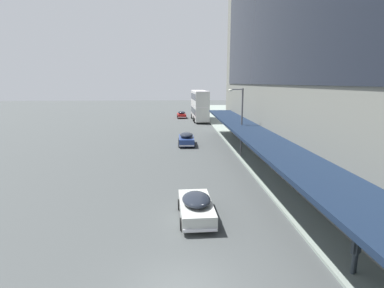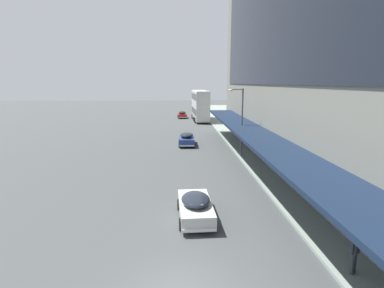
# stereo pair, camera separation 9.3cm
# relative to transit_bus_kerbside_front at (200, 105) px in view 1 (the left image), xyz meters

# --- Properties ---
(transit_bus_kerbside_front) EXTENTS (3.05, 11.19, 5.93)m
(transit_bus_kerbside_front) POSITION_rel_transit_bus_kerbside_front_xyz_m (0.00, 0.00, 0.00)
(transit_bus_kerbside_front) COLOR beige
(transit_bus_kerbside_front) RESTS_ON ground
(sedan_second_near) EXTENTS (2.02, 4.38, 1.48)m
(sedan_second_near) POSITION_rel_transit_bus_kerbside_front_xyz_m (-3.46, -43.91, -2.46)
(sedan_second_near) COLOR beige
(sedan_second_near) RESTS_ON ground
(sedan_oncoming_rear) EXTENTS (2.02, 4.39, 1.50)m
(sedan_oncoming_rear) POSITION_rel_transit_bus_kerbside_front_xyz_m (-3.52, 4.91, -2.46)
(sedan_oncoming_rear) COLOR #A31917
(sedan_oncoming_rear) RESTS_ON ground
(sedan_lead_near) EXTENTS (1.95, 4.37, 1.60)m
(sedan_lead_near) POSITION_rel_transit_bus_kerbside_front_xyz_m (-3.38, -23.85, -2.42)
(sedan_lead_near) COLOR navy
(sedan_lead_near) RESTS_ON ground
(pedestrian_at_kerb) EXTENTS (0.52, 0.43, 1.86)m
(pedestrian_at_kerb) POSITION_rel_transit_bus_kerbside_front_xyz_m (2.39, -49.28, -2.02)
(pedestrian_at_kerb) COLOR #2D343B
(pedestrian_at_kerb) RESTS_ON sidewalk_kerb
(street_lamp) EXTENTS (1.50, 0.28, 6.77)m
(street_lamp) POSITION_rel_transit_bus_kerbside_front_xyz_m (1.80, -30.09, 0.90)
(street_lamp) COLOR #4C4C51
(street_lamp) RESTS_ON sidewalk_kerb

